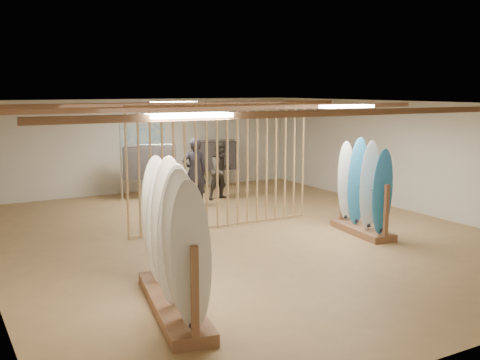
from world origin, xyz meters
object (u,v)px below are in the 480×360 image
rack_left (173,260)px  rack_right (363,203)px  clothing_rack_a (148,163)px  clothing_rack_b (216,156)px  shopper_b (222,167)px  shopper_a (194,167)px

rack_left → rack_right: 5.56m
clothing_rack_a → clothing_rack_b: clothing_rack_a is taller
clothing_rack_a → rack_right: bearing=-50.4°
clothing_rack_b → shopper_b: (-0.67, -1.68, -0.09)m
shopper_b → rack_right: bearing=-81.4°
rack_right → clothing_rack_a: size_ratio=1.26×
clothing_rack_b → shopper_a: (-1.70, -2.09, 0.01)m
shopper_a → clothing_rack_b: bearing=-119.5°
rack_left → shopper_a: size_ratio=1.32×
rack_left → clothing_rack_b: rack_left is taller
shopper_b → clothing_rack_b: bearing=66.7°
rack_left → rack_right: (5.22, 1.94, -0.05)m
rack_left → clothing_rack_b: bearing=70.3°
clothing_rack_a → shopper_a: 1.65m
clothing_rack_a → shopper_a: shopper_a is taller
clothing_rack_a → shopper_b: size_ratio=0.86×
shopper_b → rack_left: bearing=-124.0°
rack_right → clothing_rack_b: 6.59m
rack_left → shopper_a: 7.24m
rack_right → clothing_rack_a: rack_right is taller
rack_left → rack_right: bearing=31.1°
rack_left → shopper_a: rack_left is taller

